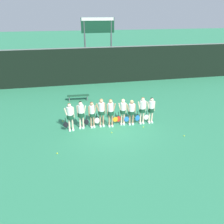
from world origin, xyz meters
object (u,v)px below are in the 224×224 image
(player_5, at_px, (123,110))
(tennis_ball_1, at_px, (125,118))
(player_6, at_px, (131,110))
(player_7, at_px, (142,108))
(bench_courtside, at_px, (78,96))
(player_0, at_px, (70,115))
(scoreboard, at_px, (98,33))
(tennis_ball_0, at_px, (184,136))
(tennis_ball_7, at_px, (63,121))
(player_4, at_px, (111,111))
(tennis_ball_6, at_px, (101,115))
(tennis_ball_5, at_px, (57,153))
(player_3, at_px, (101,110))
(tennis_ball_2, at_px, (134,117))
(tennis_ball_4, at_px, (143,127))
(player_1, at_px, (81,113))
(tennis_ball_3, at_px, (112,132))
(player_8, at_px, (151,108))
(player_2, at_px, (92,113))

(player_5, height_order, tennis_ball_1, player_5)
(player_6, xyz_separation_m, player_7, (0.68, -0.00, 0.07))
(bench_courtside, bearing_deg, player_0, -95.48)
(scoreboard, height_order, player_5, scoreboard)
(tennis_ball_0, relative_size, tennis_ball_7, 0.92)
(bench_courtside, height_order, player_4, player_4)
(scoreboard, xyz_separation_m, player_5, (-0.00, -10.29, -3.53))
(player_0, height_order, tennis_ball_6, player_0)
(tennis_ball_5, bearing_deg, tennis_ball_7, 85.99)
(player_3, bearing_deg, bench_courtside, 104.00)
(bench_courtside, height_order, player_3, player_3)
(tennis_ball_2, bearing_deg, tennis_ball_7, 175.33)
(player_6, relative_size, player_7, 0.93)
(player_6, relative_size, tennis_ball_4, 23.52)
(bench_courtside, bearing_deg, player_7, -48.74)
(bench_courtside, bearing_deg, player_4, -66.81)
(player_1, bearing_deg, player_7, 7.81)
(player_5, xyz_separation_m, tennis_ball_7, (-3.69, 1.12, -0.97))
(tennis_ball_0, relative_size, tennis_ball_2, 0.98)
(player_6, distance_m, tennis_ball_5, 5.09)
(player_4, relative_size, tennis_ball_3, 25.70)
(tennis_ball_4, bearing_deg, tennis_ball_1, 118.03)
(player_3, xyz_separation_m, player_5, (1.32, -0.03, -0.07))
(scoreboard, bearing_deg, tennis_ball_5, -107.24)
(tennis_ball_4, bearing_deg, tennis_ball_5, -161.28)
(player_6, height_order, tennis_ball_1, player_6)
(player_3, distance_m, tennis_ball_0, 5.00)
(player_0, bearing_deg, player_8, -5.79)
(player_2, height_order, tennis_ball_3, player_2)
(player_1, xyz_separation_m, player_7, (3.73, -0.12, -0.00))
(player_7, bearing_deg, tennis_ball_6, 147.10)
(tennis_ball_0, bearing_deg, player_0, 162.60)
(bench_courtside, distance_m, player_0, 4.79)
(player_3, height_order, player_6, player_3)
(player_6, relative_size, tennis_ball_3, 23.66)
(bench_courtside, distance_m, tennis_ball_6, 3.31)
(player_1, bearing_deg, scoreboard, 85.87)
(player_3, height_order, tennis_ball_0, player_3)
(bench_courtside, bearing_deg, player_3, -72.67)
(player_2, height_order, tennis_ball_5, player_2)
(scoreboard, xyz_separation_m, tennis_ball_4, (1.15, -10.95, -4.50))
(bench_courtside, bearing_deg, player_2, -79.46)
(bench_courtside, relative_size, tennis_ball_5, 24.02)
(tennis_ball_7, bearing_deg, player_3, -24.73)
(player_7, xyz_separation_m, tennis_ball_0, (1.88, -1.99, -1.00))
(player_5, height_order, player_6, player_5)
(tennis_ball_5, xyz_separation_m, tennis_ball_7, (0.25, 3.51, -0.00))
(player_8, distance_m, tennis_ball_4, 1.28)
(player_0, distance_m, player_5, 3.18)
(player_0, distance_m, player_7, 4.38)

